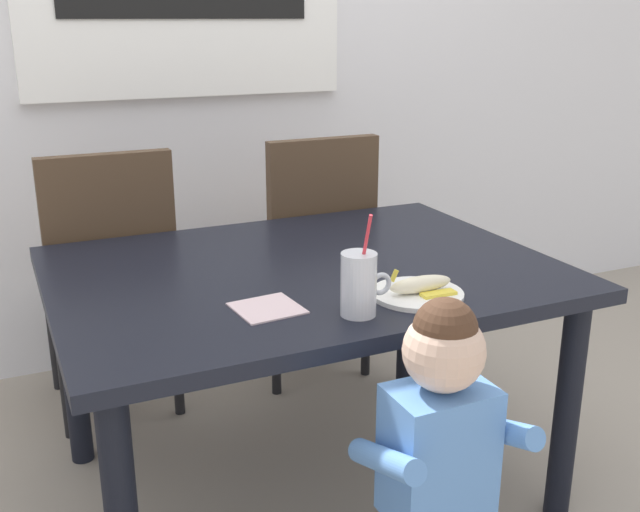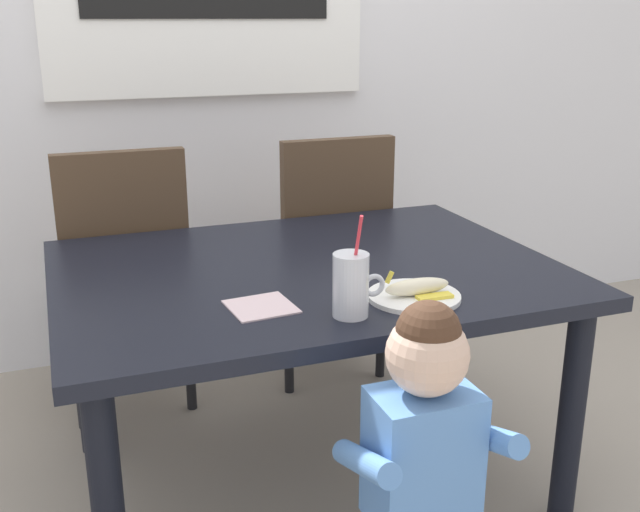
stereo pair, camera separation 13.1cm
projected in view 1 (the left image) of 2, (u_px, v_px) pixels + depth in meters
ground_plane at (306, 484)px, 2.28m from camera, size 24.00×24.00×0.00m
dining_table at (304, 296)px, 2.09m from camera, size 1.37×1.01×0.71m
dining_chair_left at (109, 270)px, 2.54m from camera, size 0.44×0.44×0.96m
dining_chair_right at (311, 244)px, 2.83m from camera, size 0.44×0.45×0.96m
toddler_standing at (439, 438)px, 1.55m from camera, size 0.33×0.24×0.84m
milk_cup at (359, 288)px, 1.71m from camera, size 0.13×0.08×0.25m
snack_plate at (417, 294)px, 1.84m from camera, size 0.23×0.23×0.01m
peeled_banana at (421, 285)px, 1.83m from camera, size 0.17×0.11×0.07m
paper_napkin at (267, 308)px, 1.76m from camera, size 0.16×0.16×0.00m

